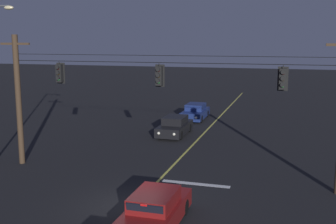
% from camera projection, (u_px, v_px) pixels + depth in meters
% --- Properties ---
extents(ground_plane, '(180.00, 180.00, 0.00)m').
position_uv_depth(ground_plane, '(133.00, 208.00, 17.56)').
color(ground_plane, black).
extents(lane_centre_stripe, '(0.14, 60.00, 0.01)m').
position_uv_depth(lane_centre_stripe, '(190.00, 148.00, 27.25)').
color(lane_centre_stripe, '#D1C64C').
rests_on(lane_centre_stripe, ground).
extents(stop_bar_paint, '(3.40, 0.36, 0.01)m').
position_uv_depth(stop_bar_paint, '(196.00, 184.00, 20.48)').
color(stop_bar_paint, silver).
rests_on(stop_bar_paint, ground).
extents(signal_span_assembly, '(18.71, 0.32, 7.28)m').
position_uv_depth(signal_span_assembly, '(162.00, 104.00, 20.94)').
color(signal_span_assembly, '#423021').
rests_on(signal_span_assembly, ground).
extents(traffic_light_leftmost, '(0.48, 0.41, 1.22)m').
position_uv_depth(traffic_light_leftmost, '(59.00, 73.00, 22.29)').
color(traffic_light_leftmost, black).
extents(traffic_light_left_inner, '(0.48, 0.41, 1.22)m').
position_uv_depth(traffic_light_left_inner, '(159.00, 76.00, 20.72)').
color(traffic_light_left_inner, black).
extents(traffic_light_centre, '(0.48, 0.41, 1.22)m').
position_uv_depth(traffic_light_centre, '(283.00, 79.00, 19.05)').
color(traffic_light_centre, black).
extents(car_waiting_near_lane, '(1.80, 4.33, 1.39)m').
position_uv_depth(car_waiting_near_lane, '(155.00, 210.00, 15.72)').
color(car_waiting_near_lane, maroon).
rests_on(car_waiting_near_lane, ground).
extents(car_oncoming_lead, '(1.80, 4.42, 1.39)m').
position_uv_depth(car_oncoming_lead, '(175.00, 126.00, 30.93)').
color(car_oncoming_lead, black).
rests_on(car_oncoming_lead, ground).
extents(car_oncoming_trailing, '(1.80, 4.42, 1.39)m').
position_uv_depth(car_oncoming_trailing, '(195.00, 112.00, 37.05)').
color(car_oncoming_trailing, navy).
rests_on(car_oncoming_trailing, ground).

